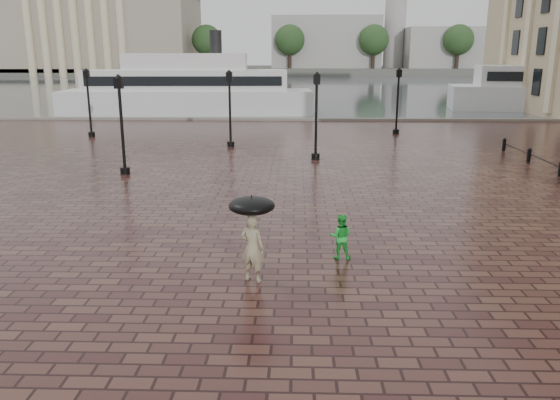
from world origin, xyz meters
name	(u,v)px	position (x,y,z in m)	size (l,w,h in m)	color
ground	(227,248)	(0.00, 0.00, 0.00)	(300.00, 300.00, 0.00)	#331917
harbour_water	(287,85)	(0.00, 92.00, 0.00)	(240.00, 240.00, 0.00)	#40494E
quay_edge	(273,120)	(0.00, 32.00, 0.00)	(80.00, 0.60, 0.30)	slate
far_shore	(291,70)	(0.00, 160.00, 1.00)	(300.00, 60.00, 2.00)	#4C4C47
museum	(95,24)	(-55.00, 144.61, 13.91)	(57.00, 32.50, 26.00)	gray
distant_skyline	(458,41)	(48.14, 150.00, 9.45)	(102.50, 22.00, 33.00)	#9E9B96
far_trees	(290,40)	(0.00, 138.00, 9.42)	(188.00, 8.00, 13.50)	#2D2119
street_lamps	(236,108)	(-1.60, 17.60, 2.33)	(21.44, 14.44, 4.40)	black
adult_pedestrian	(252,248)	(0.93, -2.31, 0.84)	(0.61, 0.40, 1.68)	tan
child_pedestrian	(341,237)	(3.18, -0.72, 0.62)	(0.60, 0.47, 1.24)	green
ferry_near	(188,89)	(-8.25, 37.02, 2.28)	(23.39, 6.73, 7.59)	silver
umbrella	(252,206)	(0.93, -2.31, 1.90)	(1.10, 1.10, 1.14)	black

